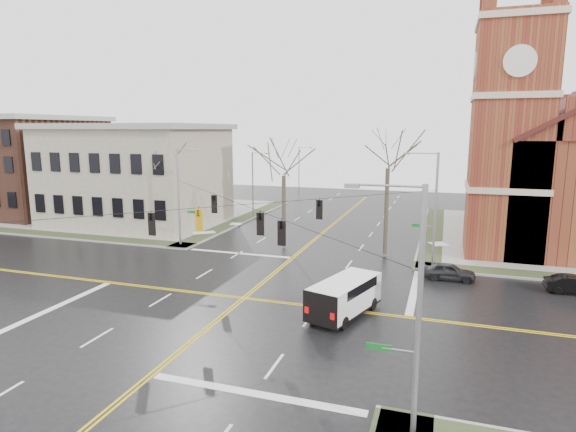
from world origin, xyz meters
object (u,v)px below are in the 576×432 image
(signal_pole_nw, at_px, (180,194))
(tree_nw_near, at_px, (284,171))
(signal_pole_ne, at_px, (433,206))
(tree_nw_far, at_px, (166,165))
(parked_car_b, at_px, (575,285))
(tree_ne, at_px, (388,162))
(streetlight_north_a, at_px, (254,181))
(signal_pole_se, at_px, (414,307))
(streetlight_north_b, at_px, (300,169))
(cargo_van, at_px, (346,294))
(parked_car_a, at_px, (449,271))

(signal_pole_nw, distance_m, tree_nw_near, 9.96)
(signal_pole_ne, height_order, tree_nw_far, tree_nw_far)
(signal_pole_ne, xyz_separation_m, signal_pole_nw, (-22.64, 0.00, 0.00))
(signal_pole_nw, distance_m, parked_car_b, 32.58)
(tree_ne, bearing_deg, streetlight_north_a, 142.04)
(streetlight_north_a, bearing_deg, tree_nw_far, -105.02)
(signal_pole_se, height_order, tree_ne, tree_ne)
(signal_pole_nw, height_order, streetlight_north_a, signal_pole_nw)
(parked_car_b, distance_m, tree_ne, 16.49)
(tree_ne, bearing_deg, signal_pole_se, -81.26)
(signal_pole_se, relative_size, streetlight_north_b, 1.12)
(signal_pole_nw, bearing_deg, cargo_van, -33.63)
(parked_car_b, height_order, tree_nw_near, tree_nw_near)
(signal_pole_ne, distance_m, parked_car_a, 5.54)
(signal_pole_ne, height_order, tree_nw_near, tree_nw_near)
(signal_pole_nw, xyz_separation_m, tree_ne, (18.74, 2.40, 3.17))
(signal_pole_se, bearing_deg, parked_car_b, 63.93)
(signal_pole_nw, distance_m, cargo_van, 22.19)
(cargo_van, relative_size, tree_nw_far, 0.59)
(signal_pole_ne, distance_m, signal_pole_nw, 22.64)
(streetlight_north_b, distance_m, parked_car_a, 46.22)
(streetlight_north_a, xyz_separation_m, tree_nw_near, (8.78, -14.25, 2.69))
(signal_pole_se, relative_size, parked_car_a, 2.42)
(tree_nw_far, relative_size, tree_nw_near, 1.03)
(tree_nw_near, bearing_deg, parked_car_b, -14.79)
(parked_car_b, height_order, tree_nw_far, tree_nw_far)
(signal_pole_ne, relative_size, streetlight_north_a, 1.12)
(streetlight_north_a, bearing_deg, streetlight_north_b, 90.00)
(cargo_van, relative_size, tree_nw_near, 0.61)
(signal_pole_se, distance_m, streetlight_north_a, 45.20)
(signal_pole_nw, height_order, cargo_van, signal_pole_nw)
(signal_pole_se, distance_m, cargo_van, 12.31)
(parked_car_b, relative_size, tree_nw_far, 0.36)
(signal_pole_se, distance_m, tree_nw_far, 36.36)
(streetlight_north_a, xyz_separation_m, tree_nw_far, (-3.73, -13.89, 2.93))
(signal_pole_ne, height_order, streetlight_north_b, signal_pole_ne)
(signal_pole_ne, xyz_separation_m, tree_ne, (-3.91, 2.40, 3.17))
(signal_pole_nw, distance_m, tree_ne, 19.15)
(streetlight_north_b, relative_size, parked_car_b, 2.18)
(streetlight_north_a, bearing_deg, signal_pole_ne, -36.90)
(parked_car_a, distance_m, tree_nw_far, 28.53)
(signal_pole_nw, height_order, tree_nw_far, tree_nw_far)
(tree_nw_far, bearing_deg, tree_ne, -0.54)
(cargo_van, distance_m, tree_nw_far, 26.60)
(tree_ne, bearing_deg, cargo_van, -92.02)
(signal_pole_se, xyz_separation_m, streetlight_north_b, (-21.97, 59.50, -0.48))
(signal_pole_nw, bearing_deg, tree_nw_near, 13.40)
(streetlight_north_b, distance_m, cargo_van, 51.79)
(signal_pole_se, xyz_separation_m, parked_car_a, (1.41, 19.82, -4.32))
(parked_car_b, bearing_deg, streetlight_north_a, 55.14)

